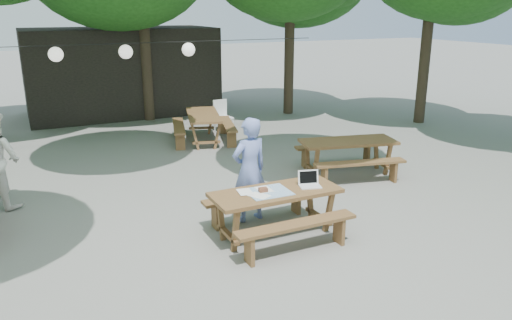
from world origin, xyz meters
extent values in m
plane|color=slate|center=(0.00, 0.00, 0.00)|extent=(80.00, 80.00, 0.00)
cube|color=black|center=(0.50, 10.50, 1.40)|extent=(6.00, 3.00, 2.80)
cube|color=brown|center=(0.68, -0.22, 0.72)|extent=(2.00, 0.80, 0.06)
cube|color=brown|center=(0.68, -0.87, 0.45)|extent=(1.90, 0.28, 0.05)
cube|color=brown|center=(0.68, 0.43, 0.45)|extent=(1.90, 0.28, 0.05)
cube|color=brown|center=(0.68, -0.22, 0.34)|extent=(1.70, 0.70, 0.69)
cube|color=brown|center=(3.47, 1.79, 0.72)|extent=(2.13, 1.23, 0.06)
cube|color=brown|center=(3.33, 1.15, 0.45)|extent=(1.91, 0.71, 0.05)
cube|color=brown|center=(3.62, 2.42, 0.45)|extent=(1.91, 0.71, 0.05)
cube|color=brown|center=(3.47, 1.79, 0.34)|extent=(1.81, 1.07, 0.69)
cube|color=brown|center=(1.64, 5.70, 0.72)|extent=(1.29, 2.14, 0.06)
cube|color=brown|center=(2.26, 5.53, 0.45)|extent=(0.76, 1.91, 0.05)
cube|color=brown|center=(1.01, 5.87, 0.45)|extent=(0.76, 1.91, 0.05)
cube|color=brown|center=(1.64, 5.70, 0.34)|extent=(1.12, 1.82, 0.69)
imported|color=#6F82CB|center=(0.58, 0.52, 0.88)|extent=(0.70, 0.51, 1.76)
cube|color=white|center=(2.54, 6.51, 0.40)|extent=(0.50, 0.50, 0.04)
cube|color=white|center=(2.51, 6.71, 0.66)|extent=(0.44, 0.11, 0.48)
cube|color=white|center=(2.54, 6.51, 0.19)|extent=(0.48, 0.48, 0.38)
cube|color=white|center=(1.24, -0.30, 0.76)|extent=(0.38, 0.31, 0.02)
cube|color=white|center=(1.27, -0.19, 0.88)|extent=(0.33, 0.14, 0.23)
cube|color=black|center=(1.27, -0.20, 0.88)|extent=(0.28, 0.11, 0.19)
cube|color=teal|center=(0.55, -0.22, 0.75)|extent=(0.66, 0.57, 0.01)
cube|color=white|center=(0.35, -0.32, 0.76)|extent=(0.33, 0.36, 0.00)
cube|color=white|center=(0.53, -0.11, 0.76)|extent=(0.21, 0.30, 0.00)
cube|color=white|center=(0.22, -0.09, 0.76)|extent=(0.25, 0.33, 0.00)
cube|color=brown|center=(0.47, -0.20, 0.80)|extent=(0.14, 0.10, 0.06)
cylinder|color=black|center=(0.50, 6.00, 2.60)|extent=(9.00, 0.02, 0.02)
sphere|color=white|center=(-1.80, 6.00, 2.40)|extent=(0.34, 0.34, 0.34)
sphere|color=white|center=(-0.20, 6.00, 2.40)|extent=(0.34, 0.34, 0.34)
sphere|color=white|center=(1.40, 6.00, 2.40)|extent=(0.34, 0.34, 0.34)
cylinder|color=#2D2319|center=(1.00, 9.00, 2.31)|extent=(0.32, 0.32, 4.61)
cylinder|color=#2D2319|center=(5.50, 8.00, 2.16)|extent=(0.32, 0.32, 4.32)
cylinder|color=#2D2319|center=(8.50, 5.00, 2.17)|extent=(0.32, 0.32, 4.34)
camera|label=1|loc=(-2.70, -6.55, 3.45)|focal=35.00mm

